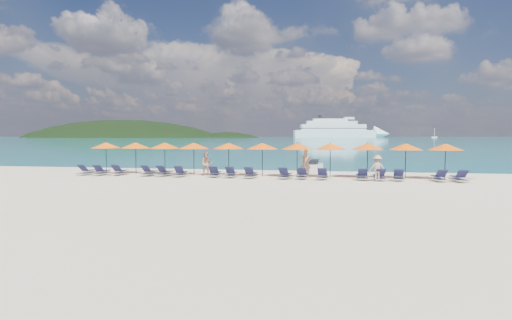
# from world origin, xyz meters

# --- Properties ---
(ground) EXTENTS (1400.00, 1400.00, 0.00)m
(ground) POSITION_xyz_m (0.00, 0.00, 0.00)
(ground) COLOR beige
(sea) EXTENTS (1600.00, 1300.00, 0.01)m
(sea) POSITION_xyz_m (0.00, 660.00, 0.01)
(sea) COLOR #1FA9B2
(sea) RESTS_ON ground
(headland_main) EXTENTS (374.00, 242.00, 126.50)m
(headland_main) POSITION_xyz_m (-300.00, 540.00, -38.00)
(headland_main) COLOR black
(headland_main) RESTS_ON ground
(headland_small) EXTENTS (162.00, 126.00, 85.50)m
(headland_small) POSITION_xyz_m (-150.00, 560.00, -35.00)
(headland_small) COLOR black
(headland_small) RESTS_ON ground
(cruise_ship) EXTENTS (140.17, 53.63, 38.65)m
(cruise_ship) POSITION_xyz_m (10.52, 607.11, 10.06)
(cruise_ship) COLOR white
(cruise_ship) RESTS_ON ground
(sailboat_near) EXTENTS (6.23, 2.08, 11.43)m
(sailboat_near) POSITION_xyz_m (116.67, 517.11, 1.17)
(sailboat_near) COLOR white
(sailboat_near) RESTS_ON ground
(jetski) EXTENTS (1.23, 2.71, 0.94)m
(jetski) POSITION_xyz_m (3.24, 8.61, 0.39)
(jetski) COLOR white
(jetski) RESTS_ON ground
(beachgoer_a) EXTENTS (0.71, 0.53, 1.79)m
(beachgoer_a) POSITION_xyz_m (2.92, 5.14, 0.89)
(beachgoer_a) COLOR tan
(beachgoer_a) RESTS_ON ground
(beachgoer_b) EXTENTS (0.84, 0.56, 1.60)m
(beachgoer_b) POSITION_xyz_m (-3.73, 4.74, 0.80)
(beachgoer_b) COLOR tan
(beachgoer_b) RESTS_ON ground
(beachgoer_c) EXTENTS (1.02, 0.49, 1.56)m
(beachgoer_c) POSITION_xyz_m (7.27, 3.25, 0.78)
(beachgoer_c) COLOR tan
(beachgoer_c) RESTS_ON ground
(umbrella_0) EXTENTS (2.10, 2.10, 2.28)m
(umbrella_0) POSITION_xyz_m (-11.34, 5.07, 2.02)
(umbrella_0) COLOR black
(umbrella_0) RESTS_ON ground
(umbrella_1) EXTENTS (2.10, 2.10, 2.28)m
(umbrella_1) POSITION_xyz_m (-9.07, 5.12, 2.02)
(umbrella_1) COLOR black
(umbrella_1) RESTS_ON ground
(umbrella_2) EXTENTS (2.10, 2.10, 2.28)m
(umbrella_2) POSITION_xyz_m (-6.85, 5.03, 2.02)
(umbrella_2) COLOR black
(umbrella_2) RESTS_ON ground
(umbrella_3) EXTENTS (2.10, 2.10, 2.28)m
(umbrella_3) POSITION_xyz_m (-4.70, 4.92, 2.02)
(umbrella_3) COLOR black
(umbrella_3) RESTS_ON ground
(umbrella_4) EXTENTS (2.10, 2.10, 2.28)m
(umbrella_4) POSITION_xyz_m (-2.30, 5.13, 2.02)
(umbrella_4) COLOR black
(umbrella_4) RESTS_ON ground
(umbrella_5) EXTENTS (2.10, 2.10, 2.28)m
(umbrella_5) POSITION_xyz_m (0.05, 4.96, 2.02)
(umbrella_5) COLOR black
(umbrella_5) RESTS_ON ground
(umbrella_6) EXTENTS (2.10, 2.10, 2.28)m
(umbrella_6) POSITION_xyz_m (2.36, 4.94, 2.02)
(umbrella_6) COLOR black
(umbrella_6) RESTS_ON ground
(umbrella_7) EXTENTS (2.10, 2.10, 2.28)m
(umbrella_7) POSITION_xyz_m (4.48, 5.04, 2.02)
(umbrella_7) COLOR black
(umbrella_7) RESTS_ON ground
(umbrella_8) EXTENTS (2.10, 2.10, 2.28)m
(umbrella_8) POSITION_xyz_m (6.82, 5.19, 2.02)
(umbrella_8) COLOR black
(umbrella_8) RESTS_ON ground
(umbrella_9) EXTENTS (2.10, 2.10, 2.28)m
(umbrella_9) POSITION_xyz_m (9.14, 5.16, 2.02)
(umbrella_9) COLOR black
(umbrella_9) RESTS_ON ground
(umbrella_10) EXTENTS (2.10, 2.10, 2.28)m
(umbrella_10) POSITION_xyz_m (11.43, 5.00, 2.02)
(umbrella_10) COLOR black
(umbrella_10) RESTS_ON ground
(lounger_0) EXTENTS (0.76, 1.75, 0.66)m
(lounger_0) POSITION_xyz_m (-11.99, 3.75, 0.24)
(lounger_0) COLOR silver
(lounger_0) RESTS_ON ground
(lounger_1) EXTENTS (0.75, 1.74, 0.66)m
(lounger_1) POSITION_xyz_m (-10.86, 3.65, 0.24)
(lounger_1) COLOR silver
(lounger_1) RESTS_ON ground
(lounger_2) EXTENTS (0.69, 1.72, 0.66)m
(lounger_2) POSITION_xyz_m (-9.69, 4.00, 0.24)
(lounger_2) COLOR silver
(lounger_2) RESTS_ON ground
(lounger_3) EXTENTS (0.72, 1.74, 0.66)m
(lounger_3) POSITION_xyz_m (-7.46, 3.89, 0.24)
(lounger_3) COLOR silver
(lounger_3) RESTS_ON ground
(lounger_4) EXTENTS (0.77, 1.75, 0.66)m
(lounger_4) POSITION_xyz_m (-6.33, 3.84, 0.24)
(lounger_4) COLOR silver
(lounger_4) RESTS_ON ground
(lounger_5) EXTENTS (0.77, 1.75, 0.66)m
(lounger_5) POSITION_xyz_m (-5.18, 3.75, 0.24)
(lounger_5) COLOR silver
(lounger_5) RESTS_ON ground
(lounger_6) EXTENTS (0.76, 1.75, 0.66)m
(lounger_6) POSITION_xyz_m (-2.91, 3.96, 0.24)
(lounger_6) COLOR silver
(lounger_6) RESTS_ON ground
(lounger_7) EXTENTS (0.76, 1.75, 0.66)m
(lounger_7) POSITION_xyz_m (-1.80, 3.84, 0.24)
(lounger_7) COLOR silver
(lounger_7) RESTS_ON ground
(lounger_8) EXTENTS (0.64, 1.71, 0.66)m
(lounger_8) POSITION_xyz_m (-0.47, 3.67, 0.24)
(lounger_8) COLOR silver
(lounger_8) RESTS_ON ground
(lounger_9) EXTENTS (0.78, 1.75, 0.66)m
(lounger_9) POSITION_xyz_m (1.74, 3.68, 0.24)
(lounger_9) COLOR silver
(lounger_9) RESTS_ON ground
(lounger_10) EXTENTS (0.66, 1.72, 0.66)m
(lounger_10) POSITION_xyz_m (2.82, 3.78, 0.24)
(lounger_10) COLOR silver
(lounger_10) RESTS_ON ground
(lounger_11) EXTENTS (0.67, 1.72, 0.66)m
(lounger_11) POSITION_xyz_m (4.06, 3.71, 0.24)
(lounger_11) COLOR silver
(lounger_11) RESTS_ON ground
(lounger_12) EXTENTS (0.73, 1.74, 0.66)m
(lounger_12) POSITION_xyz_m (6.40, 3.80, 0.24)
(lounger_12) COLOR silver
(lounger_12) RESTS_ON ground
(lounger_13) EXTENTS (0.76, 1.75, 0.66)m
(lounger_13) POSITION_xyz_m (7.41, 3.74, 0.24)
(lounger_13) COLOR silver
(lounger_13) RESTS_ON ground
(lounger_14) EXTENTS (0.79, 1.75, 0.66)m
(lounger_14) POSITION_xyz_m (8.55, 3.83, 0.24)
(lounger_14) COLOR silver
(lounger_14) RESTS_ON ground
(lounger_15) EXTENTS (0.76, 1.75, 0.66)m
(lounger_15) POSITION_xyz_m (10.83, 3.82, 0.24)
(lounger_15) COLOR silver
(lounger_15) RESTS_ON ground
(lounger_16) EXTENTS (0.74, 1.74, 0.66)m
(lounger_16) POSITION_xyz_m (11.93, 3.80, 0.24)
(lounger_16) COLOR silver
(lounger_16) RESTS_ON ground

